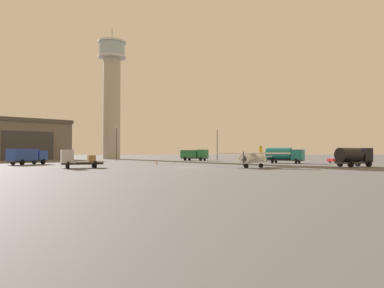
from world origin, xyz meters
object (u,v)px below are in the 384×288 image
control_tower (112,92)px  airplane_white (253,157)px  truck_box_blue (27,156)px  car_red (338,159)px  truck_fuel_tanker_black (353,156)px  truck_flatbed_silver (75,159)px  truck_box_green (194,154)px  traffic_cone_near_left (157,163)px  light_post_west (117,140)px  light_post_east (217,141)px  truck_fuel_tanker_teal (284,155)px  car_orange (258,158)px

control_tower → airplane_white: size_ratio=4.15×
truck_box_blue → car_red: (59.28, 4.87, -0.85)m
control_tower → truck_fuel_tanker_black: size_ratio=6.58×
airplane_white → truck_box_blue: size_ratio=1.34×
truck_flatbed_silver → car_red: truck_flatbed_silver is taller
truck_box_green → traffic_cone_near_left: (-9.27, -26.55, -1.27)m
car_red → light_post_west: (-46.93, 24.18, 4.44)m
truck_flatbed_silver → light_post_east: 51.66m
control_tower → truck_box_green: size_ratio=5.80×
control_tower → traffic_cone_near_left: (13.96, -49.42, -20.27)m
control_tower → truck_box_green: control_tower is taller
control_tower → truck_flatbed_silver: 66.65m
truck_box_green → car_red: truck_box_green is taller
truck_flatbed_silver → light_post_west: (0.83, 44.20, 3.94)m
truck_box_green → truck_flatbed_silver: bearing=-79.9°
truck_fuel_tanker_teal → car_red: (11.78, 1.59, -0.96)m
airplane_white → control_tower: bearing=-122.4°
traffic_cone_near_left → truck_fuel_tanker_black: bearing=-24.6°
control_tower → traffic_cone_near_left: size_ratio=64.26×
truck_flatbed_silver → truck_box_blue: 19.04m
truck_fuel_tanker_black → traffic_cone_near_left: (-29.39, 13.49, -1.34)m
truck_fuel_tanker_black → car_red: size_ratio=1.34×
truck_box_blue → car_orange: size_ratio=1.63×
truck_box_green → light_post_west: (-19.63, 3.36, 3.60)m
truck_box_green → light_post_west: light_post_west is taller
truck_box_blue → light_post_west: (12.36, 29.05, 3.59)m
truck_flatbed_silver → truck_fuel_tanker_teal: truck_fuel_tanker_teal is taller
truck_fuel_tanker_teal → light_post_west: 43.73m
truck_flatbed_silver → truck_fuel_tanker_teal: bearing=-170.9°
truck_fuel_tanker_teal → light_post_east: bearing=145.1°
light_post_west → traffic_cone_near_left: size_ratio=13.92×
control_tower → airplane_white: (27.69, -64.03, -19.10)m
truck_flatbed_silver → car_orange: truck_flatbed_silver is taller
control_tower → car_orange: size_ratio=9.06×
truck_box_blue → light_post_east: light_post_east is taller
truck_box_blue → control_tower: bearing=20.4°
truck_flatbed_silver → truck_fuel_tanker_teal: (35.98, 18.43, 0.46)m
airplane_white → truck_fuel_tanker_teal: 21.76m
truck_box_blue → truck_fuel_tanker_teal: bearing=-55.4°
car_orange → traffic_cone_near_left: bearing=-44.8°
truck_fuel_tanker_black → truck_fuel_tanker_teal: bearing=84.6°
truck_box_blue → airplane_white: bearing=-82.4°
truck_fuel_tanker_black → truck_box_green: bearing=96.6°
truck_box_blue → light_post_east: (38.30, 28.88, 3.32)m
truck_fuel_tanker_black → truck_box_blue: (-52.11, 14.34, -0.06)m
truck_box_blue → car_red: bearing=-54.7°
control_tower → car_orange: bearing=-41.2°
airplane_white → truck_flatbed_silver: bearing=-56.5°
airplane_white → light_post_east: (1.86, 44.34, 3.43)m
traffic_cone_near_left → truck_box_blue: bearing=177.8°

